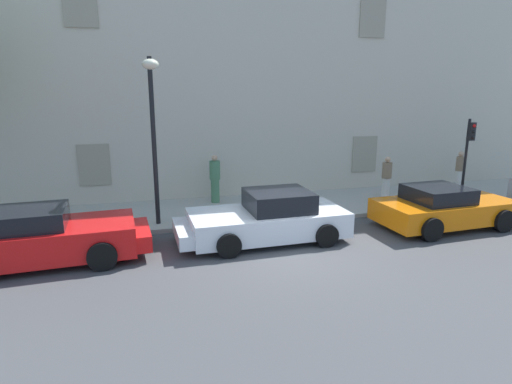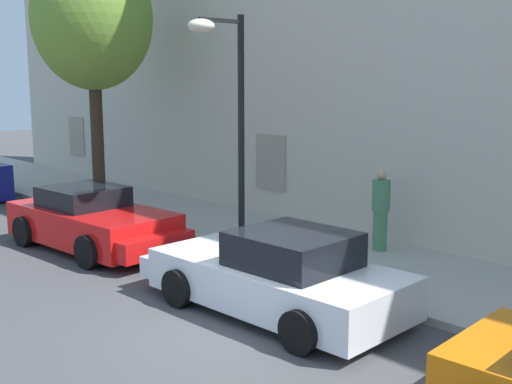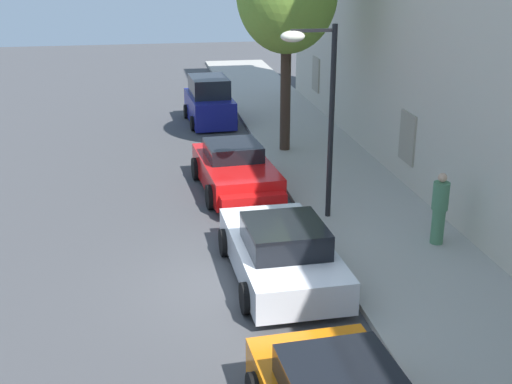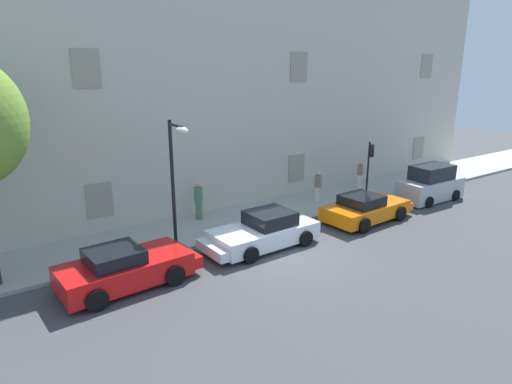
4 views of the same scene
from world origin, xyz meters
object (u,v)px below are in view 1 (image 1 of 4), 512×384
(traffic_light, at_px, (469,145))
(pedestrian_bystander, at_px, (459,170))
(pedestrian_admiring, at_px, (215,178))
(pedestrian_strolling, at_px, (387,177))
(sportscar_white_middle, at_px, (448,208))
(sportscar_yellow_flank, at_px, (263,220))
(sportscar_red_lead, at_px, (53,237))
(street_lamp, at_px, (152,110))

(traffic_light, height_order, pedestrian_bystander, traffic_light)
(pedestrian_admiring, bearing_deg, pedestrian_strolling, -8.82)
(pedestrian_strolling, bearing_deg, pedestrian_bystander, 9.66)
(sportscar_white_middle, relative_size, pedestrian_bystander, 2.98)
(sportscar_yellow_flank, xyz_separation_m, pedestrian_strolling, (5.79, 3.03, 0.36))
(sportscar_yellow_flank, height_order, traffic_light, traffic_light)
(sportscar_yellow_flank, xyz_separation_m, traffic_light, (8.46, 1.98, 1.63))
(sportscar_white_middle, xyz_separation_m, pedestrian_admiring, (-6.74, 4.25, 0.45))
(sportscar_red_lead, distance_m, pedestrian_admiring, 6.38)
(sportscar_yellow_flank, relative_size, pedestrian_admiring, 2.74)
(sportscar_red_lead, distance_m, pedestrian_strolling, 11.73)
(sportscar_red_lead, distance_m, pedestrian_bystander, 15.63)
(street_lamp, distance_m, pedestrian_strolling, 9.20)
(sportscar_white_middle, bearing_deg, sportscar_red_lead, 179.81)
(sportscar_white_middle, distance_m, street_lamp, 9.56)
(sportscar_red_lead, height_order, street_lamp, street_lamp)
(street_lamp, xyz_separation_m, pedestrian_bystander, (12.52, 2.23, -2.70))
(sportscar_white_middle, distance_m, pedestrian_strolling, 3.27)
(street_lamp, bearing_deg, sportscar_red_lead, -148.10)
(traffic_light, bearing_deg, pedestrian_admiring, 167.36)
(pedestrian_strolling, bearing_deg, pedestrian_admiring, 171.18)
(sportscar_red_lead, bearing_deg, pedestrian_strolling, 15.85)
(sportscar_yellow_flank, bearing_deg, sportscar_red_lead, -178.21)
(traffic_light, distance_m, street_lamp, 11.43)
(sportscar_yellow_flank, relative_size, pedestrian_strolling, 3.01)
(pedestrian_admiring, height_order, pedestrian_bystander, pedestrian_admiring)
(traffic_light, xyz_separation_m, street_lamp, (-11.33, -0.52, 1.42))
(sportscar_white_middle, relative_size, traffic_light, 1.56)
(pedestrian_admiring, bearing_deg, sportscar_yellow_flank, -80.01)
(sportscar_white_middle, xyz_separation_m, pedestrian_bystander, (3.62, 3.90, 0.37))
(sportscar_red_lead, distance_m, street_lamp, 4.33)
(sportscar_red_lead, bearing_deg, street_lamp, 31.90)
(sportscar_yellow_flank, bearing_deg, pedestrian_admiring, 99.99)
(sportscar_white_middle, bearing_deg, pedestrian_admiring, 147.78)
(street_lamp, height_order, pedestrian_admiring, street_lamp)
(sportscar_red_lead, xyz_separation_m, pedestrian_admiring, (4.77, 4.21, 0.42))
(sportscar_yellow_flank, relative_size, traffic_light, 1.60)
(pedestrian_admiring, distance_m, pedestrian_strolling, 6.58)
(traffic_light, distance_m, pedestrian_admiring, 9.48)
(street_lamp, bearing_deg, pedestrian_admiring, 50.15)
(traffic_light, distance_m, pedestrian_strolling, 3.14)
(traffic_light, bearing_deg, street_lamp, -177.35)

